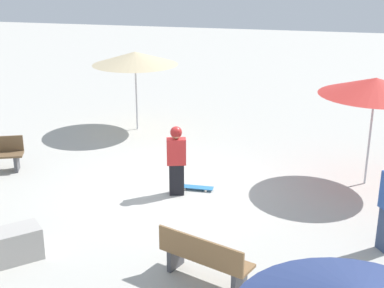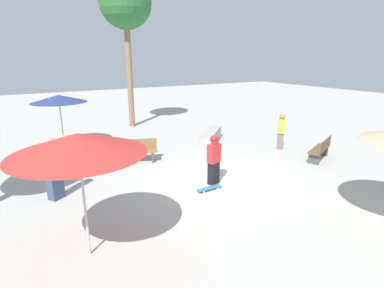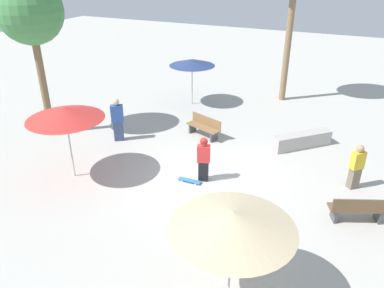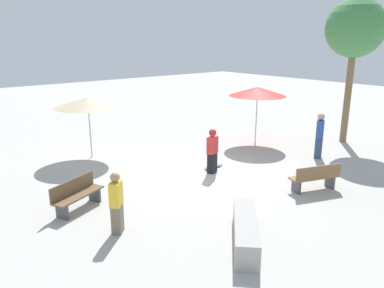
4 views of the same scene
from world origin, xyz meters
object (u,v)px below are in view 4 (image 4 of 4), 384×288
(bench_near, at_px, (77,195))
(bench_far, at_px, (315,178))
(concrete_ledge, at_px, (245,230))
(bystander_far, at_px, (116,203))
(shade_umbrella_tan, at_px, (88,102))
(palm_tree_center_right, at_px, (355,30))
(shade_umbrella_red, at_px, (258,91))
(skater_main, at_px, (212,149))
(skateboard, at_px, (214,166))
(bystander_watching, at_px, (319,136))

(bench_near, height_order, bench_far, same)
(concrete_ledge, distance_m, bystander_far, 3.11)
(concrete_ledge, xyz_separation_m, shade_umbrella_tan, (8.30, -0.09, 1.92))
(bench_near, relative_size, palm_tree_center_right, 0.26)
(shade_umbrella_tan, xyz_separation_m, bystander_far, (-6.02, 2.16, -1.44))
(bench_far, height_order, bystander_far, bystander_far)
(shade_umbrella_red, relative_size, palm_tree_center_right, 0.41)
(bench_far, xyz_separation_m, bystander_far, (1.58, 5.99, 0.35))
(skater_main, height_order, skateboard, skater_main)
(skater_main, distance_m, shade_umbrella_red, 4.70)
(concrete_ledge, distance_m, shade_umbrella_red, 8.95)
(skateboard, height_order, bench_near, bench_near)
(skateboard, relative_size, bench_far, 0.49)
(bench_far, relative_size, palm_tree_center_right, 0.26)
(bench_near, bearing_deg, skater_main, 154.53)
(skateboard, xyz_separation_m, bystander_far, (-1.96, 5.01, 0.72))
(skater_main, xyz_separation_m, concrete_ledge, (-3.92, 2.57, -0.56))
(concrete_ledge, bearing_deg, bench_near, 28.93)
(bench_near, relative_size, bench_far, 1.00)
(bench_far, height_order, bystander_watching, bystander_watching)
(palm_tree_center_right, height_order, bystander_watching, palm_tree_center_right)
(shade_umbrella_red, relative_size, bystander_watching, 1.41)
(bystander_watching, xyz_separation_m, bystander_far, (-0.23, 9.03, -0.12))
(bystander_watching, bearing_deg, bench_near, 137.69)
(shade_umbrella_tan, relative_size, bystander_watching, 1.43)
(skateboard, relative_size, concrete_ledge, 0.38)
(skateboard, relative_size, bystander_far, 0.52)
(concrete_ledge, height_order, palm_tree_center_right, palm_tree_center_right)
(skater_main, bearing_deg, bench_far, -84.49)
(concrete_ledge, relative_size, bystander_watching, 1.18)
(shade_umbrella_red, bearing_deg, skateboard, 109.04)
(bench_near, distance_m, bystander_far, 1.90)
(skater_main, relative_size, concrete_ledge, 0.75)
(bystander_far, bearing_deg, shade_umbrella_tan, -155.34)
(concrete_ledge, distance_m, shade_umbrella_tan, 8.52)
(palm_tree_center_right, bearing_deg, skateboard, 81.22)
(concrete_ledge, distance_m, palm_tree_center_right, 11.49)
(palm_tree_center_right, bearing_deg, shade_umbrella_tan, 62.56)
(skater_main, height_order, bench_near, skater_main)
(skateboard, distance_m, bystander_watching, 4.46)
(palm_tree_center_right, xyz_separation_m, bystander_far, (-0.86, 12.10, -4.15))
(concrete_ledge, bearing_deg, bystander_far, 42.23)
(concrete_ledge, height_order, bystander_far, bystander_far)
(skater_main, height_order, shade_umbrella_red, shade_umbrella_red)
(skateboard, height_order, palm_tree_center_right, palm_tree_center_right)
(shade_umbrella_tan, xyz_separation_m, shade_umbrella_red, (-2.76, -6.63, 0.12))
(concrete_ledge, relative_size, palm_tree_center_right, 0.34)
(shade_umbrella_tan, relative_size, bystander_far, 1.66)
(shade_umbrella_red, height_order, palm_tree_center_right, palm_tree_center_right)
(bench_near, bearing_deg, bystander_far, 73.83)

